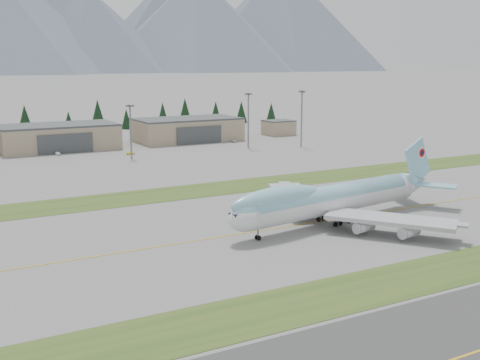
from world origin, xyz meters
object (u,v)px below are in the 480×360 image
service_vehicle_a (58,155)px  service_vehicle_c (234,142)px  hangar_right (187,129)px  service_vehicle_b (131,155)px  boeing_747_freighter (332,199)px  hangar_center (58,137)px

service_vehicle_a → service_vehicle_c: 80.37m
hangar_right → service_vehicle_a: 66.26m
service_vehicle_b → boeing_747_freighter: bearing=171.3°
boeing_747_freighter → service_vehicle_b: size_ratio=18.57×
hangar_center → hangar_right: size_ratio=1.00×
boeing_747_freighter → hangar_right: bearing=69.8°
boeing_747_freighter → hangar_center: size_ratio=1.40×
hangar_right → service_vehicle_a: (-64.03, -16.17, -5.39)m
boeing_747_freighter → service_vehicle_c: bearing=62.1°
boeing_747_freighter → service_vehicle_b: boeing_747_freighter is taller
boeing_747_freighter → service_vehicle_a: 140.00m
service_vehicle_a → service_vehicle_b: service_vehicle_a is taller
hangar_right → service_vehicle_b: (-38.08, -28.91, -5.39)m
hangar_right → hangar_center: bearing=180.0°
boeing_747_freighter → service_vehicle_c: boeing_747_freighter is taller
service_vehicle_a → boeing_747_freighter: bearing=-79.2°
service_vehicle_a → service_vehicle_c: service_vehicle_a is taller
hangar_center → service_vehicle_a: (-4.03, -16.17, -5.39)m
hangar_center → hangar_right: 60.00m
hangar_center → service_vehicle_b: size_ratio=13.28×
hangar_right → service_vehicle_a: bearing=-165.8°
boeing_747_freighter → service_vehicle_c: (48.37, 136.39, -5.81)m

